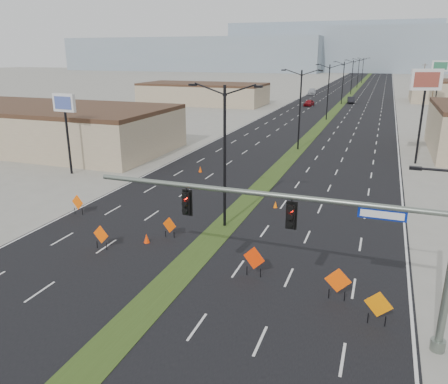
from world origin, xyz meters
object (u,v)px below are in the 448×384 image
(streetlight_1, at_px, (300,107))
(construction_sign_2, at_px, (169,226))
(streetlight_2, at_px, (328,90))
(pole_sign_west, at_px, (65,110))
(car_left, at_px, (309,103))
(construction_sign_1, at_px, (101,235))
(streetlight_5, at_px, (358,72))
(car_far, at_px, (312,92))
(cone_0, at_px, (147,238))
(signal_mast, at_px, (334,231))
(streetlight_3, at_px, (343,81))
(cone_3, at_px, (200,169))
(pole_sign_east_near, at_px, (426,87))
(cone_1, at_px, (290,209))
(streetlight_4, at_px, (352,76))
(construction_sign_0, at_px, (78,203))
(construction_sign_5, at_px, (338,281))
(car_mid, at_px, (351,100))
(construction_sign_3, at_px, (254,259))
(pole_sign_east_far, at_px, (440,69))
(streetlight_0, at_px, (225,153))
(cone_2, at_px, (275,205))
(construction_sign_4, at_px, (378,306))
(streetlight_6, at_px, (363,69))

(streetlight_1, bearing_deg, construction_sign_2, -95.10)
(streetlight_2, relative_size, pole_sign_west, 1.23)
(car_left, bearing_deg, construction_sign_1, -83.16)
(streetlight_5, height_order, car_far, streetlight_5)
(streetlight_1, relative_size, cone_0, 15.33)
(signal_mast, xyz_separation_m, streetlight_3, (-8.56, 94.00, 0.63))
(streetlight_5, height_order, cone_3, streetlight_5)
(pole_sign_east_near, bearing_deg, construction_sign_1, -142.60)
(pole_sign_east_near, bearing_deg, streetlight_3, 83.25)
(cone_1, bearing_deg, streetlight_4, 92.08)
(streetlight_5, distance_m, cone_1, 135.88)
(streetlight_5, distance_m, car_far, 34.44)
(signal_mast, relative_size, construction_sign_2, 11.01)
(streetlight_1, xyz_separation_m, pole_sign_west, (-19.95, -19.85, 1.17))
(streetlight_2, distance_m, construction_sign_0, 58.97)
(car_left, relative_size, construction_sign_5, 2.42)
(construction_sign_0, bearing_deg, car_mid, 92.41)
(signal_mast, relative_size, construction_sign_3, 8.97)
(streetlight_2, relative_size, cone_1, 14.95)
(pole_sign_east_near, relative_size, pole_sign_east_far, 0.99)
(car_left, distance_m, pole_sign_east_far, 28.54)
(construction_sign_5, relative_size, pole_sign_west, 0.22)
(streetlight_1, height_order, car_far, streetlight_1)
(signal_mast, bearing_deg, streetlight_0, 130.54)
(construction_sign_5, height_order, cone_2, construction_sign_5)
(signal_mast, relative_size, cone_3, 25.40)
(streetlight_0, distance_m, streetlight_3, 84.00)
(streetlight_1, distance_m, pole_sign_east_far, 56.19)
(car_left, distance_m, construction_sign_2, 80.66)
(construction_sign_4, xyz_separation_m, pole_sign_east_near, (3.29, 34.12, 7.51))
(streetlight_6, bearing_deg, streetlight_4, -90.00)
(car_far, xyz_separation_m, cone_3, (3.50, -94.51, -0.50))
(signal_mast, bearing_deg, cone_3, 124.71)
(cone_0, xyz_separation_m, cone_1, (7.75, 8.84, 0.01))
(signal_mast, bearing_deg, construction_sign_0, 157.42)
(streetlight_2, height_order, streetlight_4, same)
(construction_sign_1, xyz_separation_m, cone_1, (9.97, 10.66, -0.62))
(construction_sign_3, bearing_deg, cone_1, 105.49)
(car_far, relative_size, pole_sign_east_far, 0.54)
(streetlight_5, xyz_separation_m, streetlight_6, (0.00, 28.00, 0.00))
(streetlight_1, bearing_deg, pole_sign_east_far, 68.59)
(streetlight_2, xyz_separation_m, car_left, (-6.81, 21.30, -4.68))
(car_left, distance_m, cone_3, 64.12)
(streetlight_6, height_order, cone_3, streetlight_6)
(cone_3, bearing_deg, construction_sign_0, -105.05)
(construction_sign_4, relative_size, pole_sign_east_near, 0.17)
(construction_sign_0, bearing_deg, streetlight_3, 93.42)
(streetlight_1, distance_m, cone_1, 24.58)
(construction_sign_2, xyz_separation_m, pole_sign_east_far, (23.27, 83.49, 7.73))
(streetlight_2, bearing_deg, construction_sign_5, -82.15)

